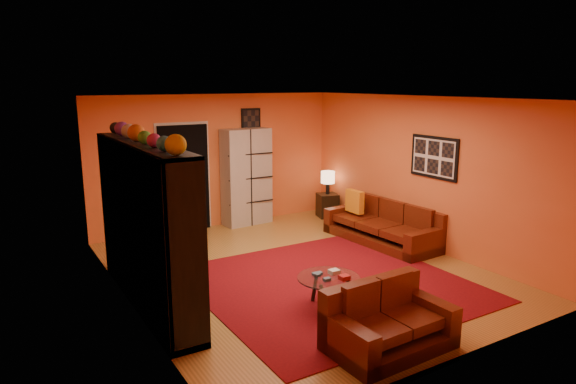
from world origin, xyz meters
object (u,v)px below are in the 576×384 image
sofa (386,226)px  side_table (327,205)px  entertainment_unit (146,226)px  coffee_table (329,281)px  tv (149,231)px  bowl_chair (166,232)px  storage_cabinet (246,177)px  loveseat (385,321)px  table_lamp (328,178)px

sofa → side_table: 1.95m
entertainment_unit → coffee_table: entertainment_unit is taller
sofa → tv: bearing=-178.3°
sofa → bowl_chair: 3.87m
coffee_table → storage_cabinet: bearing=77.7°
side_table → entertainment_unit: bearing=-152.2°
tv → side_table: tv is taller
sofa → storage_cabinet: 2.94m
loveseat → storage_cabinet: (0.95, 5.22, 0.68)m
bowl_chair → table_lamp: 3.72m
loveseat → storage_cabinet: storage_cabinet is taller
loveseat → side_table: 5.49m
entertainment_unit → side_table: bearing=27.8°
loveseat → coffee_table: size_ratio=1.71×
entertainment_unit → tv: 0.11m
coffee_table → sofa: bearing=34.9°
storage_cabinet → table_lamp: storage_cabinet is taller
storage_cabinet → tv: bearing=-139.5°
entertainment_unit → coffee_table: bearing=-34.3°
tv → coffee_table: size_ratio=1.07×
tv → bowl_chair: size_ratio=1.12×
tv → storage_cabinet: size_ratio=0.44×
coffee_table → table_lamp: table_lamp is taller
tv → entertainment_unit: bearing=129.4°
coffee_table → bowl_chair: (-1.06, 3.26, -0.03)m
loveseat → coffee_table: loveseat is taller
sofa → side_table: size_ratio=4.54×
tv → coffee_table: tv is taller
sofa → side_table: bearing=83.5°
bowl_chair → side_table: (3.66, 0.43, -0.08)m
coffee_table → storage_cabinet: size_ratio=0.42×
side_table → table_lamp: size_ratio=1.03×
sofa → loveseat: bearing=-135.1°
loveseat → side_table: loveseat is taller
entertainment_unit → tv: bearing=39.4°
entertainment_unit → storage_cabinet: (2.81, 2.80, -0.09)m
bowl_chair → coffee_table: bearing=-72.1°
tv → storage_cabinet: 3.91m
entertainment_unit → bowl_chair: 2.26m
entertainment_unit → bowl_chair: bearing=66.3°
sofa → storage_cabinet: storage_cabinet is taller
storage_cabinet → bowl_chair: 2.22m
storage_cabinet → bowl_chair: bearing=-161.1°
tv → sofa: bearing=-84.9°
bowl_chair → loveseat: bearing=-77.0°
tv → sofa: size_ratio=0.38×
entertainment_unit → sofa: entertainment_unit is taller
entertainment_unit → table_lamp: 5.11m
entertainment_unit → storage_cabinet: bearing=44.9°
bowl_chair → sofa: bearing=-23.2°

